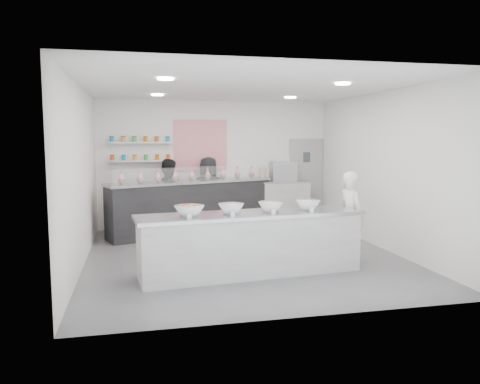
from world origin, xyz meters
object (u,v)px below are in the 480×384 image
Objects in this scene: espresso_ledge at (279,203)px; espresso_machine at (283,172)px; woman_prep at (351,217)px; back_bar at (192,207)px; staff_right at (209,193)px; staff_left at (167,195)px; prep_counter at (251,243)px.

espresso_machine is at bearing 0.00° from espresso_ledge.
espresso_machine is 3.60m from woman_prep.
back_bar is 2.26× the size of staff_right.
back_bar is 2.63× the size of espresso_ledge.
staff_left is at bearing -176.22° from espresso_ledge.
espresso_machine reaches higher than prep_counter.
staff_right reaches higher than prep_counter.
woman_prep is 0.94× the size of staff_left.
prep_counter is 2.10× the size of staff_right.
staff_left is at bearing 99.95° from prep_counter.
espresso_machine is at bearing -8.13° from woman_prep.
espresso_machine is 0.39× the size of woman_prep.
espresso_machine is (2.28, 0.52, 0.72)m from back_bar.
staff_right is (-1.86, -0.18, -0.46)m from espresso_machine.
espresso_ledge is 1.81m from staff_right.
espresso_ledge is 0.86× the size of staff_right.
back_bar is at bearing -167.22° from espresso_machine.
staff_left is (-1.05, 3.72, 0.34)m from prep_counter.
woman_prep is at bearing 118.29° from staff_right.
back_bar is 6.33× the size of espresso_machine.
espresso_machine is (0.08, 0.00, 0.77)m from espresso_ledge.
prep_counter is 2.45× the size of espresso_ledge.
staff_left is 0.97× the size of staff_right.
woman_prep is (0.09, -3.56, -0.53)m from espresso_machine.
espresso_ledge is at bearing 60.97° from prep_counter.
staff_left is at bearing 127.19° from back_bar.
espresso_machine reaches higher than back_bar.
staff_left is (-2.80, -0.18, -0.49)m from espresso_machine.
staff_left is (-0.52, 0.34, 0.23)m from back_bar.
back_bar is at bearing 36.93° from staff_right.
staff_right is at bearing 18.57° from back_bar.
staff_left is (-2.89, 3.38, 0.05)m from woman_prep.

